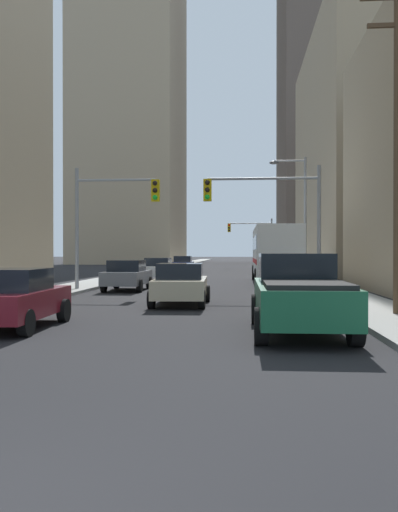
{
  "coord_description": "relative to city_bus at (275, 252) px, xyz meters",
  "views": [
    {
      "loc": [
        2.2,
        -3.47,
        1.95
      ],
      "look_at": [
        0.0,
        24.94,
        1.72
      ],
      "focal_mm": 39.09,
      "sensor_mm": 36.0,
      "label": 1
    }
  ],
  "objects": [
    {
      "name": "sidewalk_left",
      "position": [
        -10.68,
        18.79,
        -1.85
      ],
      "size": [
        2.51,
        160.0,
        0.15
      ],
      "primitive_type": "cube",
      "color": "#9E9E99",
      "rests_on": "ground"
    },
    {
      "name": "sidewalk_right",
      "position": [
        2.24,
        18.79,
        -1.85
      ],
      "size": [
        2.51,
        160.0,
        0.15
      ],
      "primitive_type": "cube",
      "color": "#9E9E99",
      "rests_on": "ground"
    },
    {
      "name": "city_bus",
      "position": [
        0.0,
        0.0,
        0.0
      ],
      "size": [
        2.67,
        11.5,
        3.4
      ],
      "color": "silver",
      "rests_on": "ground"
    },
    {
      "name": "pickup_truck_green",
      "position": [
        -0.66,
        -21.24,
        -1.0
      ],
      "size": [
        2.2,
        5.4,
        1.9
      ],
      "color": "#195938",
      "rests_on": "ground"
    },
    {
      "name": "sedan_maroon",
      "position": [
        -7.79,
        -21.06,
        -1.16
      ],
      "size": [
        1.95,
        4.26,
        1.52
      ],
      "color": "maroon",
      "rests_on": "ground"
    },
    {
      "name": "sedan_beige",
      "position": [
        -4.24,
        -14.6,
        -1.16
      ],
      "size": [
        1.96,
        4.26,
        1.52
      ],
      "color": "#C6B793",
      "rests_on": "ground"
    },
    {
      "name": "sedan_grey",
      "position": [
        -7.74,
        -7.26,
        -1.16
      ],
      "size": [
        1.95,
        4.22,
        1.52
      ],
      "color": "slate",
      "rests_on": "ground"
    },
    {
      "name": "sedan_white",
      "position": [
        -7.67,
        2.67,
        -1.16
      ],
      "size": [
        1.95,
        4.21,
        1.52
      ],
      "color": "white",
      "rests_on": "ground"
    },
    {
      "name": "sedan_navy",
      "position": [
        -7.61,
        17.84,
        -1.16
      ],
      "size": [
        1.95,
        4.23,
        1.52
      ],
      "color": "#141E4C",
      "rests_on": "ground"
    },
    {
      "name": "traffic_signal_near_left",
      "position": [
        -8.25,
        -8.19,
        2.13
      ],
      "size": [
        4.14,
        0.44,
        6.0
      ],
      "color": "gray",
      "rests_on": "ground"
    },
    {
      "name": "traffic_signal_near_right",
      "position": [
        -0.84,
        -8.19,
        2.19
      ],
      "size": [
        5.53,
        0.44,
        6.0
      ],
      "color": "gray",
      "rests_on": "ground"
    },
    {
      "name": "traffic_signal_far_right",
      "position": [
        -0.81,
        33.94,
        2.19
      ],
      "size": [
        5.48,
        0.44,
        6.0
      ],
      "color": "gray",
      "rests_on": "ground"
    },
    {
      "name": "street_lamp_right",
      "position": [
        1.35,
        -1.52,
        2.59
      ],
      "size": [
        2.19,
        0.32,
        7.5
      ],
      "color": "gray",
      "rests_on": "ground"
    },
    {
      "name": "building_left_far_tower",
      "position": [
        -20.49,
        58.0,
        32.7
      ],
      "size": [
        15.96,
        24.33,
        69.26
      ],
      "primitive_type": "cube",
      "color": "tan",
      "rests_on": "ground"
    },
    {
      "name": "building_right_far_highrise",
      "position": [
        12.56,
        60.16,
        30.87
      ],
      "size": [
        16.2,
        23.91,
        65.61
      ],
      "primitive_type": "cube",
      "color": "#66564C",
      "rests_on": "ground"
    }
  ]
}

